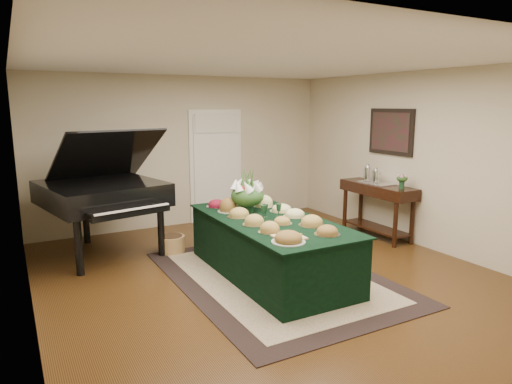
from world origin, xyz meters
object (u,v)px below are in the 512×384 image
buffet_table (270,247)px  mahogany_sideboard (378,196)px  grand_piano (102,192)px  floral_centerpiece (247,191)px

buffet_table → mahogany_sideboard: (2.47, 0.68, 0.32)m
mahogany_sideboard → grand_piano: bearing=163.4°
floral_centerpiece → mahogany_sideboard: size_ratio=0.33×
buffet_table → mahogany_sideboard: bearing=15.5°
floral_centerpiece → mahogany_sideboard: (2.53, 0.17, -0.33)m
floral_centerpiece → grand_piano: size_ratio=0.23×
floral_centerpiece → grand_piano: (-1.65, 1.41, -0.09)m
grand_piano → mahogany_sideboard: (4.18, -1.24, -0.24)m
grand_piano → mahogany_sideboard: grand_piano is taller
buffet_table → mahogany_sideboard: mahogany_sideboard is taller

